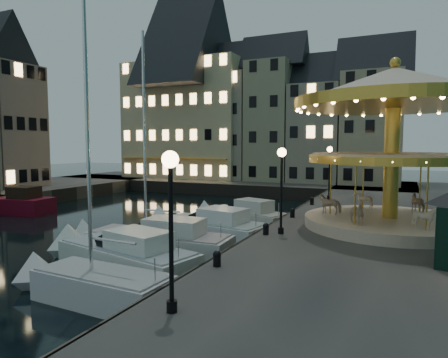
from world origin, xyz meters
The scene contains 26 objects.
ground centered at (0.00, 0.00, 0.00)m, with size 160.00×160.00×0.00m, color black.
quay_east centered at (14.00, 6.00, 0.65)m, with size 16.00×56.00×1.30m, color #474442.
quay_north centered at (-8.00, 28.00, 0.65)m, with size 44.00×12.00×1.30m, color #474442.
quaywall_e centered at (6.00, 6.00, 0.65)m, with size 0.15×44.00×1.30m, color #47423A.
quaywall_n centered at (-6.00, 22.00, 0.65)m, with size 48.00×0.15×1.30m, color #47423A.
streetlamp_a centered at (7.20, -9.00, 4.02)m, with size 0.44×0.44×4.17m.
streetlamp_b centered at (7.20, 1.00, 4.02)m, with size 0.44×0.44×4.17m.
streetlamp_c centered at (7.20, 14.50, 4.02)m, with size 0.44×0.44×4.17m.
bollard_a centered at (6.60, -5.00, 1.60)m, with size 0.30×0.30×0.57m.
bollard_b centered at (6.60, 0.50, 1.60)m, with size 0.30×0.30×0.57m.
bollard_c centered at (6.60, 5.50, 1.60)m, with size 0.30×0.30×0.57m.
bollard_d centered at (6.60, 11.00, 1.60)m, with size 0.30×0.30×0.57m.
townhouse_na centered at (-19.50, 30.00, 7.78)m, with size 5.50×8.00×12.80m.
townhouse_nb centered at (-14.05, 30.00, 8.28)m, with size 6.16×8.00×13.80m.
townhouse_nc centered at (-8.00, 30.00, 8.78)m, with size 6.82×8.00×14.80m.
townhouse_nd centered at (-2.25, 30.00, 9.28)m, with size 5.50×8.00×15.80m.
townhouse_ne centered at (3.20, 30.00, 7.78)m, with size 6.16×8.00×12.80m.
townhouse_nf centered at (9.25, 30.00, 8.28)m, with size 6.82×8.00×13.80m.
hotel_corner centered at (-14.00, 30.00, 9.78)m, with size 17.60×9.00×16.80m.
motorboat_a centered at (2.40, -6.78, 0.54)m, with size 6.21×2.24×10.26m.
motorboat_b centered at (1.09, -3.49, 0.64)m, with size 8.13×3.92×2.15m.
motorboat_c centered at (0.90, -0.76, 0.68)m, with size 8.65×2.65×11.46m.
motorboat_d centered at (1.94, 3.40, 0.64)m, with size 7.76×3.80×2.15m.
motorboat_e centered at (2.41, 7.74, 0.64)m, with size 7.11×4.08×2.15m.
red_fishing_boat centered at (-16.83, 4.89, 0.69)m, with size 7.48×3.41×5.86m.
carousel centered at (11.98, 4.66, 7.03)m, with size 9.95×9.95×8.70m.
Camera 1 is at (12.54, -17.55, 5.62)m, focal length 32.00 mm.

